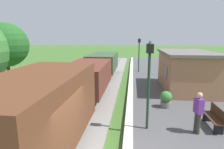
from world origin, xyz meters
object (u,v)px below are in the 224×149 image
(tree_trackside_far, at_px, (6,45))
(potted_planter, at_px, (166,99))
(person_waiting, at_px, (198,111))
(lamp_post_near, at_px, (149,69))
(station_hut, at_px, (186,70))
(bench_near_hut, at_px, (215,117))
(lamp_post_far, at_px, (139,48))
(freight_train, at_px, (85,79))

(tree_trackside_far, bearing_deg, potted_planter, -20.91)
(person_waiting, bearing_deg, lamp_post_near, -18.36)
(potted_planter, xyz_separation_m, lamp_post_near, (-1.20, -2.58, 2.08))
(station_hut, distance_m, bench_near_hut, 6.24)
(lamp_post_near, bearing_deg, person_waiting, -4.84)
(bench_near_hut, bearing_deg, person_waiting, -147.72)
(lamp_post_near, relative_size, tree_trackside_far, 0.71)
(station_hut, bearing_deg, bench_near_hut, -93.34)
(lamp_post_near, relative_size, lamp_post_far, 1.00)
(freight_train, bearing_deg, bench_near_hut, -26.94)
(lamp_post_far, bearing_deg, person_waiting, -81.45)
(freight_train, distance_m, station_hut, 7.39)
(lamp_post_near, xyz_separation_m, lamp_post_far, (0.00, 12.94, 0.00))
(person_waiting, bearing_deg, lamp_post_far, -94.98)
(station_hut, xyz_separation_m, bench_near_hut, (-0.36, -6.16, -0.93))
(lamp_post_far, bearing_deg, bench_near_hut, -77.09)
(lamp_post_far, bearing_deg, lamp_post_near, -90.00)
(station_hut, relative_size, person_waiting, 3.39)
(lamp_post_far, distance_m, tree_trackside_far, 12.58)
(bench_near_hut, distance_m, person_waiting, 1.17)
(person_waiting, xyz_separation_m, lamp_post_near, (-1.97, 0.17, 1.62))
(potted_planter, bearing_deg, lamp_post_near, -114.89)
(freight_train, relative_size, bench_near_hut, 12.93)
(potted_planter, relative_size, lamp_post_near, 0.25)
(freight_train, xyz_separation_m, lamp_post_near, (3.57, -3.68, 1.30))
(bench_near_hut, xyz_separation_m, person_waiting, (-0.90, -0.57, 0.46))
(potted_planter, bearing_deg, station_hut, 62.92)
(freight_train, xyz_separation_m, bench_near_hut, (6.44, -3.27, -0.78))
(station_hut, relative_size, bench_near_hut, 3.87)
(freight_train, xyz_separation_m, person_waiting, (5.54, -3.84, -0.32))
(lamp_post_near, bearing_deg, potted_planter, 65.11)
(station_hut, height_order, person_waiting, station_hut)
(lamp_post_near, height_order, lamp_post_far, same)
(lamp_post_far, xyz_separation_m, tree_trackside_far, (-11.25, -5.60, 0.57))
(lamp_post_near, distance_m, tree_trackside_far, 13.45)
(station_hut, bearing_deg, lamp_post_far, 116.88)
(freight_train, distance_m, lamp_post_far, 10.01)
(potted_planter, height_order, lamp_post_far, lamp_post_far)
(freight_train, distance_m, tree_trackside_far, 8.71)
(bench_near_hut, relative_size, lamp_post_near, 0.41)
(bench_near_hut, bearing_deg, freight_train, 153.06)
(station_hut, relative_size, lamp_post_near, 1.57)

